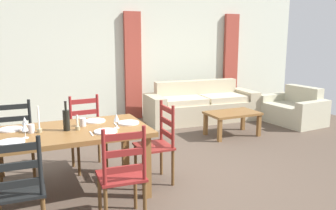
% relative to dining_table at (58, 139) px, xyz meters
% --- Properties ---
extents(ground_plane, '(9.60, 9.60, 0.02)m').
position_rel_dining_table_xyz_m(ground_plane, '(1.25, 0.03, -0.67)').
color(ground_plane, brown).
extents(wall_far, '(9.60, 0.16, 2.70)m').
position_rel_dining_table_xyz_m(wall_far, '(1.25, 3.33, 0.69)').
color(wall_far, beige).
rests_on(wall_far, ground_plane).
extents(curtain_panel_left, '(0.35, 0.08, 2.20)m').
position_rel_dining_table_xyz_m(curtain_panel_left, '(1.92, 3.19, 0.44)').
color(curtain_panel_left, '#9F3D31').
rests_on(curtain_panel_left, ground_plane).
extents(curtain_panel_right, '(0.35, 0.08, 2.20)m').
position_rel_dining_table_xyz_m(curtain_panel_right, '(4.32, 3.19, 0.44)').
color(curtain_panel_right, '#9F3D31').
rests_on(curtain_panel_right, ground_plane).
extents(dining_table, '(1.90, 0.96, 0.75)m').
position_rel_dining_table_xyz_m(dining_table, '(0.00, 0.00, 0.00)').
color(dining_table, brown).
rests_on(dining_table, ground_plane).
extents(dining_chair_near_left, '(0.44, 0.42, 0.96)m').
position_rel_dining_table_xyz_m(dining_chair_near_left, '(-0.43, -0.74, -0.19)').
color(dining_chair_near_left, black).
rests_on(dining_chair_near_left, ground_plane).
extents(dining_chair_near_right, '(0.45, 0.43, 0.96)m').
position_rel_dining_table_xyz_m(dining_chair_near_right, '(0.46, -0.78, -0.19)').
color(dining_chair_near_right, maroon).
rests_on(dining_chair_near_right, ground_plane).
extents(dining_chair_far_left, '(0.43, 0.41, 0.96)m').
position_rel_dining_table_xyz_m(dining_chair_far_left, '(-0.41, 0.76, -0.19)').
color(dining_chair_far_left, black).
rests_on(dining_chair_far_left, ground_plane).
extents(dining_chair_far_right, '(0.44, 0.42, 0.96)m').
position_rel_dining_table_xyz_m(dining_chair_far_right, '(0.46, 0.77, -0.19)').
color(dining_chair_far_right, maroon).
rests_on(dining_chair_far_right, ground_plane).
extents(dining_chair_head_east, '(0.41, 0.43, 0.96)m').
position_rel_dining_table_xyz_m(dining_chair_head_east, '(1.13, -0.03, -0.19)').
color(dining_chair_head_east, maroon).
rests_on(dining_chair_head_east, ground_plane).
extents(dinner_plate_near_left, '(0.24, 0.24, 0.02)m').
position_rel_dining_table_xyz_m(dinner_plate_near_left, '(-0.45, -0.25, 0.10)').
color(dinner_plate_near_left, white).
rests_on(dinner_plate_near_left, dining_table).
extents(dinner_plate_near_right, '(0.24, 0.24, 0.02)m').
position_rel_dining_table_xyz_m(dinner_plate_near_right, '(0.45, -0.25, 0.10)').
color(dinner_plate_near_right, white).
rests_on(dinner_plate_near_right, dining_table).
extents(fork_near_right, '(0.02, 0.17, 0.01)m').
position_rel_dining_table_xyz_m(fork_near_right, '(0.30, -0.25, 0.09)').
color(fork_near_right, silver).
rests_on(fork_near_right, dining_table).
extents(dinner_plate_far_left, '(0.24, 0.24, 0.02)m').
position_rel_dining_table_xyz_m(dinner_plate_far_left, '(-0.45, 0.25, 0.10)').
color(dinner_plate_far_left, white).
rests_on(dinner_plate_far_left, dining_table).
extents(dinner_plate_far_right, '(0.24, 0.24, 0.02)m').
position_rel_dining_table_xyz_m(dinner_plate_far_right, '(0.45, 0.25, 0.10)').
color(dinner_plate_far_right, white).
rests_on(dinner_plate_far_right, dining_table).
extents(fork_far_right, '(0.03, 0.17, 0.01)m').
position_rel_dining_table_xyz_m(fork_far_right, '(0.30, 0.25, 0.09)').
color(fork_far_right, silver).
rests_on(fork_far_right, dining_table).
extents(dinner_plate_head_east, '(0.24, 0.24, 0.02)m').
position_rel_dining_table_xyz_m(dinner_plate_head_east, '(0.78, 0.00, 0.10)').
color(dinner_plate_head_east, white).
rests_on(dinner_plate_head_east, dining_table).
extents(fork_head_east, '(0.03, 0.17, 0.01)m').
position_rel_dining_table_xyz_m(fork_head_east, '(0.63, 0.00, 0.09)').
color(fork_head_east, silver).
rests_on(fork_head_east, dining_table).
extents(wine_bottle, '(0.07, 0.07, 0.32)m').
position_rel_dining_table_xyz_m(wine_bottle, '(0.09, -0.01, 0.20)').
color(wine_bottle, black).
rests_on(wine_bottle, dining_table).
extents(wine_glass_near_left, '(0.06, 0.06, 0.16)m').
position_rel_dining_table_xyz_m(wine_glass_near_left, '(-0.32, -0.13, 0.20)').
color(wine_glass_near_left, white).
rests_on(wine_glass_near_left, dining_table).
extents(wine_glass_near_right, '(0.06, 0.06, 0.16)m').
position_rel_dining_table_xyz_m(wine_glass_near_right, '(0.60, -0.14, 0.20)').
color(wine_glass_near_right, white).
rests_on(wine_glass_near_right, dining_table).
extents(wine_glass_far_left, '(0.06, 0.06, 0.16)m').
position_rel_dining_table_xyz_m(wine_glass_far_left, '(-0.31, 0.12, 0.20)').
color(wine_glass_far_left, white).
rests_on(wine_glass_far_left, dining_table).
extents(coffee_cup_primary, '(0.07, 0.07, 0.09)m').
position_rel_dining_table_xyz_m(coffee_cup_primary, '(0.28, 0.10, 0.13)').
color(coffee_cup_primary, silver).
rests_on(coffee_cup_primary, dining_table).
extents(coffee_cup_secondary, '(0.07, 0.07, 0.09)m').
position_rel_dining_table_xyz_m(coffee_cup_secondary, '(-0.26, 0.05, 0.13)').
color(coffee_cup_secondary, silver).
rests_on(coffee_cup_secondary, dining_table).
extents(candle_tall, '(0.05, 0.05, 0.28)m').
position_rel_dining_table_xyz_m(candle_tall, '(-0.18, 0.02, 0.17)').
color(candle_tall, '#998C66').
rests_on(candle_tall, dining_table).
extents(candle_short, '(0.05, 0.05, 0.16)m').
position_rel_dining_table_xyz_m(candle_short, '(0.20, -0.04, 0.13)').
color(candle_short, '#998C66').
rests_on(candle_short, dining_table).
extents(couch, '(2.33, 0.95, 0.80)m').
position_rel_dining_table_xyz_m(couch, '(3.13, 2.46, -0.37)').
color(couch, '#C0B393').
rests_on(couch, ground_plane).
extents(coffee_table, '(0.90, 0.56, 0.42)m').
position_rel_dining_table_xyz_m(coffee_table, '(3.07, 1.25, -0.31)').
color(coffee_table, brown).
rests_on(coffee_table, ground_plane).
extents(armchair_upholstered, '(0.90, 1.22, 0.72)m').
position_rel_dining_table_xyz_m(armchair_upholstered, '(4.74, 1.50, -0.41)').
color(armchair_upholstered, '#B9B599').
rests_on(armchair_upholstered, ground_plane).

